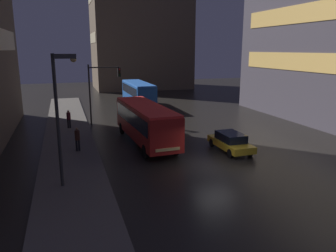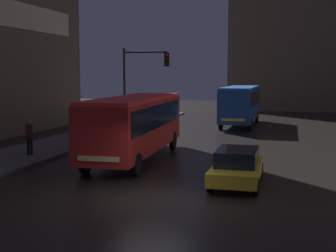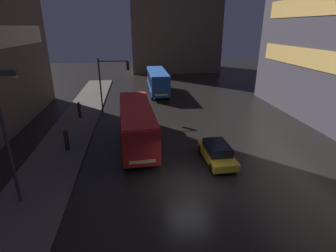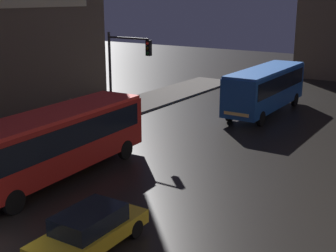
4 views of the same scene
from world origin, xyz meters
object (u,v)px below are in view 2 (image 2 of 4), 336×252
object	(u,v)px
car_taxi	(237,166)
pedestrian_mid	(87,121)
bus_far	(240,102)
traffic_light_main	(140,77)
bus_near	(135,121)
pedestrian_near	(29,135)

from	to	relation	value
car_taxi	pedestrian_mid	size ratio (longest dim) A/B	2.52
bus_far	traffic_light_main	size ratio (longest dim) A/B	1.61
bus_far	traffic_light_main	bearing A→B (deg)	56.34
bus_far	pedestrian_mid	xyz separation A→B (m)	(-9.06, -10.24, -0.82)
car_taxi	traffic_light_main	bearing A→B (deg)	-57.27
bus_near	car_taxi	size ratio (longest dim) A/B	2.39
car_taxi	traffic_light_main	world-z (taller)	traffic_light_main
bus_near	pedestrian_mid	bearing A→B (deg)	-51.95
bus_far	pedestrian_near	xyz separation A→B (m)	(-8.61, -17.95, -0.80)
pedestrian_mid	traffic_light_main	world-z (taller)	traffic_light_main
bus_near	pedestrian_near	size ratio (longest dim) A/B	5.86
pedestrian_mid	bus_far	bearing A→B (deg)	-34.21
bus_far	car_taxi	bearing A→B (deg)	95.86
car_taxi	pedestrian_near	size ratio (longest dim) A/B	2.45
bus_far	pedestrian_near	distance (m)	19.92
bus_near	bus_far	distance (m)	17.28
car_taxi	pedestrian_near	bearing A→B (deg)	-16.35
bus_near	pedestrian_mid	xyz separation A→B (m)	(-5.83, 6.73, -0.77)
pedestrian_mid	pedestrian_near	bearing A→B (deg)	-169.41
pedestrian_near	pedestrian_mid	xyz separation A→B (m)	(-0.45, 7.70, -0.02)
bus_far	car_taxi	world-z (taller)	bus_far
car_taxi	bus_far	bearing A→B (deg)	-84.66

